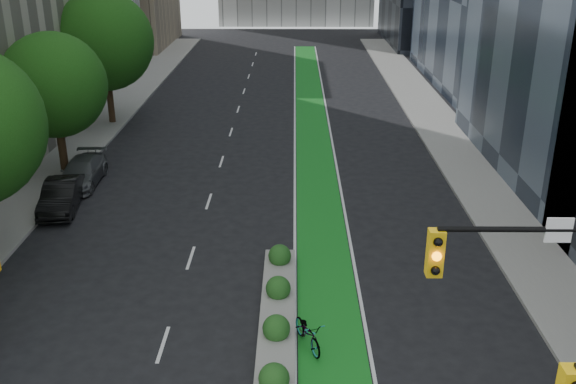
{
  "coord_description": "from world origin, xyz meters",
  "views": [
    {
      "loc": [
        1.74,
        -11.43,
        12.44
      ],
      "look_at": [
        1.52,
        11.88,
        3.0
      ],
      "focal_mm": 40.0,
      "sensor_mm": 36.0,
      "label": 1
    }
  ],
  "objects_px": {
    "median_planter": "(277,318)",
    "bicycle": "(308,332)",
    "parked_car_left_far": "(82,172)",
    "parked_car_left_mid": "(61,196)"
  },
  "relations": [
    {
      "from": "median_planter",
      "to": "parked_car_left_mid",
      "type": "height_order",
      "value": "parked_car_left_mid"
    },
    {
      "from": "median_planter",
      "to": "parked_car_left_far",
      "type": "xyz_separation_m",
      "value": [
        -10.7,
        13.3,
        0.31
      ]
    },
    {
      "from": "median_planter",
      "to": "bicycle",
      "type": "bearing_deg",
      "value": -45.75
    },
    {
      "from": "median_planter",
      "to": "bicycle",
      "type": "height_order",
      "value": "median_planter"
    },
    {
      "from": "median_planter",
      "to": "parked_car_left_far",
      "type": "height_order",
      "value": "parked_car_left_far"
    },
    {
      "from": "parked_car_left_mid",
      "to": "parked_car_left_far",
      "type": "relative_size",
      "value": 0.93
    },
    {
      "from": "parked_car_left_mid",
      "to": "bicycle",
      "type": "bearing_deg",
      "value": -50.64
    },
    {
      "from": "parked_car_left_mid",
      "to": "parked_car_left_far",
      "type": "height_order",
      "value": "parked_car_left_mid"
    },
    {
      "from": "bicycle",
      "to": "parked_car_left_far",
      "type": "distance_m",
      "value": 18.53
    },
    {
      "from": "parked_car_left_far",
      "to": "bicycle",
      "type": "bearing_deg",
      "value": -51.97
    }
  ]
}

